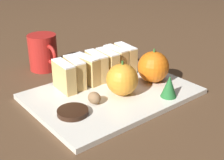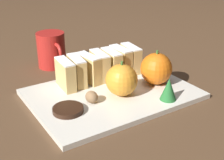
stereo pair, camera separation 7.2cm
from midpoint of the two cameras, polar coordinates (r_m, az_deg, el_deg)
The scene contains 15 objects.
ground_plane at distance 0.74m, azimuth 2.79°, elevation -3.02°, with size 6.00×6.00×0.00m, color #513823.
serving_platter at distance 0.74m, azimuth 2.80°, elevation -2.61°, with size 0.27×0.37×0.01m.
stollen_slice_front at distance 0.74m, azimuth -5.77°, elevation 0.97°, with size 0.08×0.03×0.07m.
stollen_slice_second at distance 0.76m, azimuth -3.75°, elevation 1.61°, with size 0.08×0.03×0.07m.
stollen_slice_third at distance 0.77m, azimuth -1.61°, elevation 2.08°, with size 0.08×0.03×0.07m.
stollen_slice_fourth at distance 0.79m, azimuth 0.38°, elevation 2.58°, with size 0.08×0.03×0.07m.
stollen_slice_fifth at distance 0.80m, azimuth 2.47°, elevation 2.96°, with size 0.08×0.03×0.07m.
stollen_slice_sixth at distance 0.83m, azimuth 4.08°, elevation 3.53°, with size 0.08×0.03×0.07m.
stollen_slice_back at distance 0.84m, azimuth 5.93°, elevation 3.91°, with size 0.08×0.03×0.07m.
orange_near at distance 0.77m, azimuth 10.75°, elevation 1.99°, with size 0.08×0.08×0.09m.
orange_far at distance 0.71m, azimuth 4.69°, elevation -0.05°, with size 0.07×0.07×0.08m.
walnut at distance 0.68m, azimuth -0.73°, elevation -3.20°, with size 0.03×0.03×0.03m.
chocolate_cookie at distance 0.65m, azimuth -4.90°, elevation -5.50°, with size 0.06×0.06×0.01m.
evergreen_sprig at distance 0.71m, azimuth 13.23°, elevation -1.70°, with size 0.04×0.04×0.05m.
coffee_mug at distance 0.90m, azimuth -8.76°, elevation 5.41°, with size 0.11×0.08×0.10m.
Camera 2 is at (0.55, -0.35, 0.34)m, focal length 50.00 mm.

